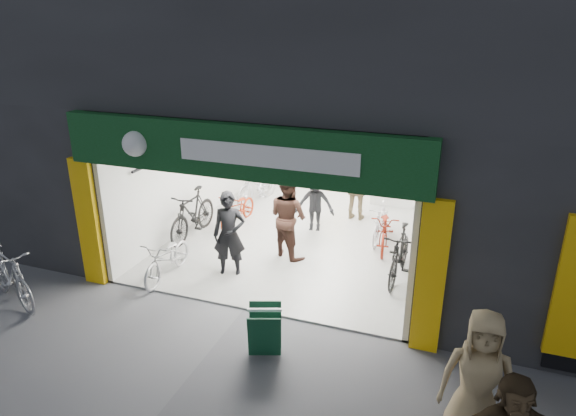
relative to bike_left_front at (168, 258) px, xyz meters
The scene contains 16 objects.
ground 2.10m from the bike_left_front, 17.00° to the right, with size 60.00×60.00×0.00m, color #56565B.
building 6.52m from the bike_left_front, 56.79° to the left, with size 17.00×10.27×8.00m.
bike_left_front is the anchor object (origin of this frame).
bike_left_midfront 2.06m from the bike_left_front, 105.22° to the left, with size 0.56×2.00×1.20m, color black.
bike_left_midback 3.05m from the bike_left_front, 86.96° to the left, with size 0.58×1.65×0.87m, color #9B290E.
bike_left_back 4.68m from the bike_left_front, 89.98° to the left, with size 0.55×1.93×1.16m, color #B6B6BB.
bike_right_front 4.73m from the bike_left_front, 19.28° to the left, with size 0.52×1.86×1.12m, color black.
bike_right_mid 4.92m from the bike_left_front, 36.97° to the left, with size 0.61×1.74×0.92m, color maroon.
bike_right_back 5.02m from the bike_left_front, 41.41° to the left, with size 0.44×1.57×0.94m, color silver.
parked_bike 2.88m from the bike_left_front, 140.06° to the right, with size 0.55×1.94×1.17m, color #A4A4A8.
customer_a 1.36m from the bike_left_front, 26.18° to the left, with size 0.66×0.44×1.82m, color black.
customer_b 2.71m from the bike_left_front, 42.05° to the left, with size 0.93×0.72×1.91m, color #39211A.
customer_c 3.94m from the bike_left_front, 57.16° to the left, with size 0.97×0.56×1.50m, color black.
customer_d 5.30m from the bike_left_front, 56.07° to the left, with size 1.05×0.44×1.79m, color olive.
pedestrian_near 6.46m from the bike_left_front, 21.86° to the right, with size 0.92×0.60×1.88m, color #9C845B.
sandwich_board 3.28m from the bike_left_front, 30.30° to the right, with size 0.67×0.67×0.80m.
Camera 1 is at (3.56, -7.40, 5.17)m, focal length 32.00 mm.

